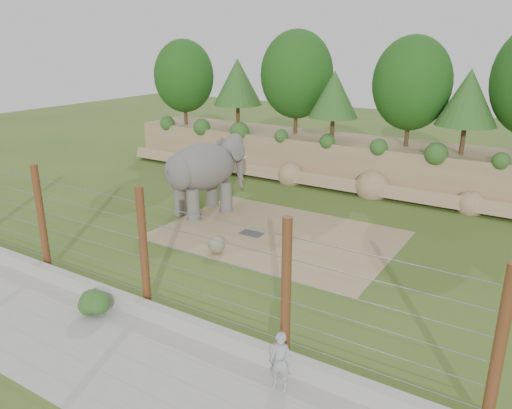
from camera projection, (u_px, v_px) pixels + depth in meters
The scene contains 11 objects.
ground at pixel (229, 257), 19.57m from camera, with size 90.00×90.00×0.00m, color #3E5E23.
back_embankment at pixel (365, 116), 28.19m from camera, with size 30.00×5.52×8.77m.
dirt_patch at pixel (278, 235), 21.72m from camera, with size 10.00×7.00×0.02m, color tan.
drain_grate at pixel (252, 233), 21.82m from camera, with size 1.00×0.60×0.03m, color #262628.
elephant at pixel (202, 178), 23.94m from camera, with size 1.90×4.43×3.58m, color #68625E, non-canonical shape.
stone_ball at pixel (216, 245), 19.77m from camera, with size 0.68×0.68×0.68m, color gray.
retaining_wall at pixel (136, 306), 15.47m from camera, with size 26.00×0.35×0.50m, color #A9A89C.
walkway at pixel (85, 345), 13.94m from camera, with size 26.00×4.00×0.01m, color #A9A89C.
barrier_fence at pixel (144, 249), 15.32m from camera, with size 20.26×0.26×4.00m.
walkway_shrub at pixel (93, 304), 15.29m from camera, with size 0.79×0.79×0.79m, color #2A571A.
zookeeper at pixel (281, 362), 11.93m from camera, with size 0.56×0.37×1.54m, color #A9AEB2.
Camera 1 is at (10.44, -14.60, 8.14)m, focal length 35.00 mm.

